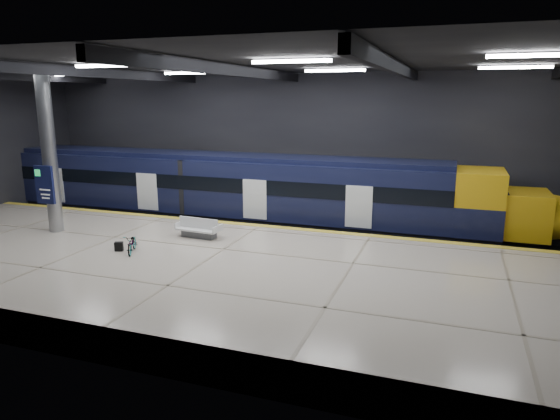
% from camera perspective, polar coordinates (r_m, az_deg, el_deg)
% --- Properties ---
extents(ground, '(30.00, 30.00, 0.00)m').
position_cam_1_polar(ground, '(20.46, -5.14, -6.61)').
color(ground, black).
rests_on(ground, ground).
extents(room_shell, '(30.10, 16.10, 8.05)m').
position_cam_1_polar(room_shell, '(19.33, -5.48, 9.59)').
color(room_shell, black).
rests_on(room_shell, ground).
extents(platform, '(30.00, 11.00, 1.10)m').
position_cam_1_polar(platform, '(18.17, -8.45, -7.41)').
color(platform, '#B3A797').
rests_on(platform, ground).
extents(safety_strip, '(30.00, 0.40, 0.01)m').
position_cam_1_polar(safety_strip, '(22.56, -2.31, -1.78)').
color(safety_strip, gold).
rests_on(safety_strip, platform).
extents(rails, '(30.00, 1.52, 0.16)m').
position_cam_1_polar(rails, '(25.31, 0.01, -2.55)').
color(rails, gray).
rests_on(rails, ground).
extents(train, '(29.40, 2.84, 3.79)m').
position_cam_1_polar(train, '(25.57, -4.21, 2.13)').
color(train, black).
rests_on(train, ground).
extents(bench, '(1.93, 0.92, 0.83)m').
position_cam_1_polar(bench, '(20.89, -9.26, -2.32)').
color(bench, '#595B60').
rests_on(bench, platform).
extents(bicycle, '(1.01, 1.43, 0.71)m').
position_cam_1_polar(bicycle, '(19.41, -16.55, -3.67)').
color(bicycle, '#99999E').
rests_on(bicycle, platform).
extents(pannier_bag, '(0.34, 0.27, 0.35)m').
position_cam_1_polar(pannier_bag, '(19.81, -17.93, -3.99)').
color(pannier_bag, black).
rests_on(pannier_bag, platform).
extents(info_column, '(0.90, 0.78, 6.90)m').
position_cam_1_polar(info_column, '(23.16, -24.92, 5.87)').
color(info_column, '#9EA0A5').
rests_on(info_column, platform).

